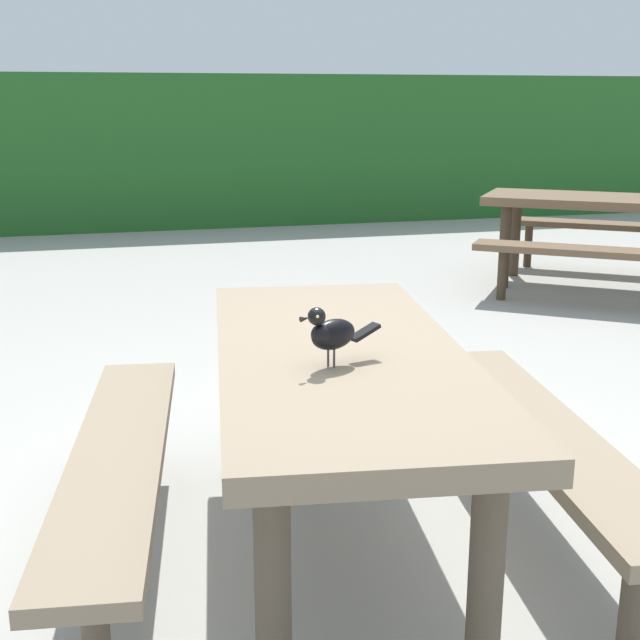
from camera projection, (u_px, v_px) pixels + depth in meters
name	position (u px, v px, depth m)	size (l,w,h in m)	color
ground_plane	(363.00, 528.00, 3.02)	(60.00, 60.00, 0.00)	#A3A099
hedge_wall	(165.00, 149.00, 10.39)	(28.00, 1.74, 1.77)	#235B23
picnic_table_foreground	(340.00, 402.00, 2.68)	(1.89, 1.92, 0.74)	#84725B
bird_grackle	(330.00, 333.00, 2.41)	(0.27, 0.14, 0.18)	black
picnic_table_mid_left	(600.00, 220.00, 6.70)	(2.37, 2.37, 0.74)	brown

